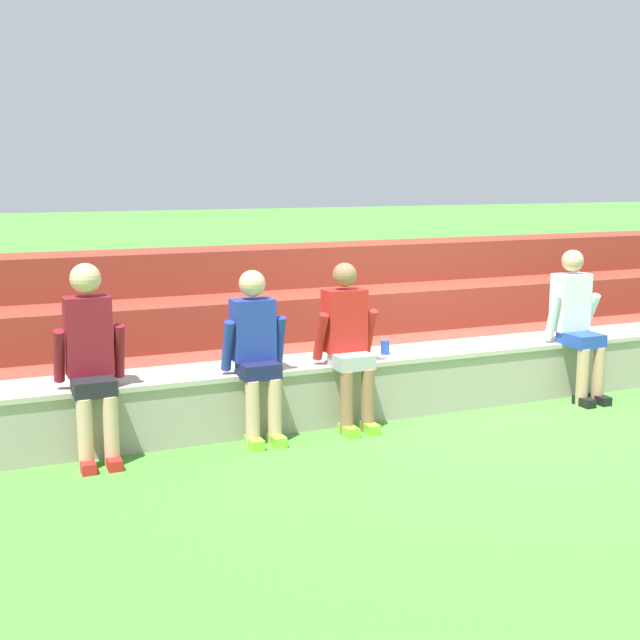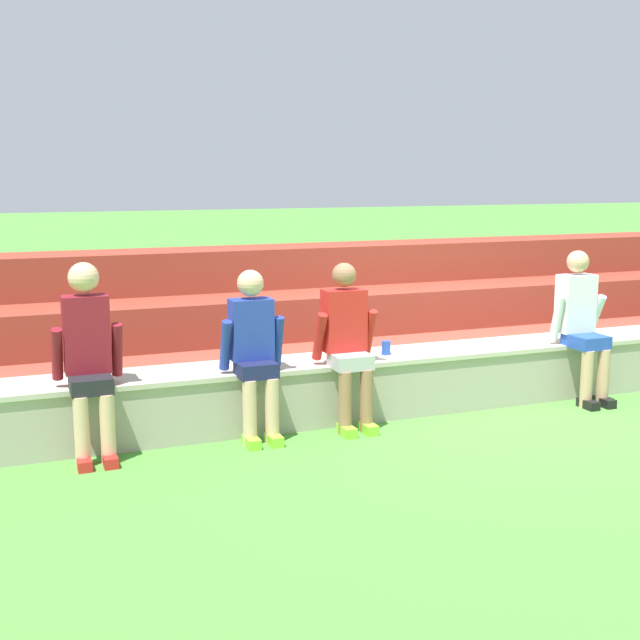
{
  "view_description": "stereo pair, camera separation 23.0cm",
  "coord_description": "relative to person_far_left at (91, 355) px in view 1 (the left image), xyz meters",
  "views": [
    {
      "loc": [
        -4.41,
        -6.11,
        2.12
      ],
      "look_at": [
        -1.66,
        0.28,
        0.88
      ],
      "focal_mm": 46.69,
      "sensor_mm": 36.0,
      "label": 1
    },
    {
      "loc": [
        -4.19,
        -6.2,
        2.12
      ],
      "look_at": [
        -1.66,
        0.28,
        0.88
      ],
      "focal_mm": 46.69,
      "sensor_mm": 36.0,
      "label": 2
    }
  ],
  "objects": [
    {
      "name": "person_right_of_center",
      "position": [
        4.43,
        -0.03,
        -0.05
      ],
      "size": [
        0.51,
        0.58,
        1.4
      ],
      "color": "tan",
      "rests_on": "ground"
    },
    {
      "name": "water_bottle_mid_left",
      "position": [
        4.72,
        0.33,
        -0.13
      ],
      "size": [
        0.07,
        0.07,
        0.28
      ],
      "color": "silver",
      "rests_on": "stone_seating_wall"
    },
    {
      "name": "plastic_cup_right_end",
      "position": [
        2.56,
        0.24,
        -0.2
      ],
      "size": [
        0.08,
        0.08,
        0.12
      ],
      "primitive_type": "cylinder",
      "color": "blue",
      "rests_on": "stone_seating_wall"
    },
    {
      "name": "brick_bleachers",
      "position": [
        3.61,
        2.05,
        -0.29
      ],
      "size": [
        11.87,
        2.17,
        1.3
      ],
      "color": "#974031",
      "rests_on": "ground"
    },
    {
      "name": "ground_plane",
      "position": [
        3.61,
        -0.01,
        -0.79
      ],
      "size": [
        80.0,
        80.0,
        0.0
      ],
      "primitive_type": "plane",
      "color": "#4C9338"
    },
    {
      "name": "person_far_left",
      "position": [
        0.0,
        0.0,
        0.0
      ],
      "size": [
        0.51,
        0.54,
        1.47
      ],
      "color": "#DBAD89",
      "rests_on": "ground"
    },
    {
      "name": "stone_seating_wall",
      "position": [
        3.61,
        0.27,
        -0.51
      ],
      "size": [
        9.22,
        0.61,
        0.53
      ],
      "color": "#A8A08E",
      "rests_on": "ground"
    },
    {
      "name": "person_left_of_center",
      "position": [
        1.27,
        -0.02,
        -0.06
      ],
      "size": [
        0.51,
        0.5,
        1.36
      ],
      "color": "#DBAD89",
      "rests_on": "ground"
    },
    {
      "name": "person_center",
      "position": [
        2.08,
        -0.01,
        -0.05
      ],
      "size": [
        0.53,
        0.51,
        1.38
      ],
      "color": "#996B4C",
      "rests_on": "ground"
    }
  ]
}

